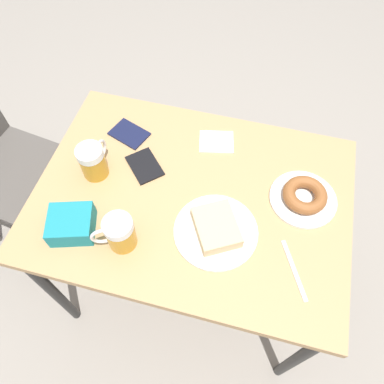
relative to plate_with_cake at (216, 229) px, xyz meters
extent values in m
plane|color=gray|center=(0.11, 0.10, -0.73)|extent=(8.00, 8.00, 0.00)
cube|color=tan|center=(0.11, 0.10, -0.03)|extent=(0.71, 0.99, 0.03)
cylinder|color=black|center=(-0.21, -0.35, -0.39)|extent=(0.04, 0.04, 0.69)
cylinder|color=black|center=(0.42, -0.35, -0.39)|extent=(0.04, 0.04, 0.69)
cylinder|color=black|center=(-0.21, 0.55, -0.39)|extent=(0.04, 0.04, 0.69)
cylinder|color=black|center=(0.42, 0.55, -0.39)|extent=(0.04, 0.04, 0.69)
cube|color=#514C47|center=(0.18, 0.88, -0.29)|extent=(0.45, 0.45, 0.02)
cylinder|color=#514C47|center=(-0.01, 0.73, -0.52)|extent=(0.03, 0.03, 0.43)
cylinder|color=#514C47|center=(0.33, 0.69, -0.52)|extent=(0.03, 0.03, 0.43)
cylinder|color=#514C47|center=(0.38, 1.03, -0.52)|extent=(0.03, 0.03, 0.43)
cylinder|color=white|center=(0.00, 0.00, -0.01)|extent=(0.25, 0.25, 0.01)
cube|color=#D1B27F|center=(0.00, 0.00, 0.01)|extent=(0.18, 0.17, 0.04)
cylinder|color=white|center=(0.18, -0.24, -0.01)|extent=(0.21, 0.21, 0.01)
torus|color=brown|center=(0.18, -0.24, 0.01)|extent=(0.14, 0.14, 0.04)
cylinder|color=#C68C23|center=(0.11, 0.42, 0.03)|extent=(0.08, 0.08, 0.09)
cylinder|color=white|center=(0.11, 0.42, 0.08)|extent=(0.08, 0.08, 0.03)
torus|color=silver|center=(0.16, 0.42, 0.04)|extent=(0.08, 0.02, 0.08)
cylinder|color=#C68C23|center=(-0.10, 0.25, 0.03)|extent=(0.08, 0.08, 0.09)
cylinder|color=white|center=(-0.10, 0.25, 0.08)|extent=(0.08, 0.08, 0.03)
torus|color=silver|center=(-0.12, 0.29, 0.04)|extent=(0.04, 0.07, 0.08)
cube|color=white|center=(0.34, 0.07, -0.02)|extent=(0.12, 0.13, 0.00)
cube|color=silver|center=(-0.06, -0.24, -0.02)|extent=(0.17, 0.09, 0.00)
cube|color=#141938|center=(0.29, 0.38, -0.02)|extent=(0.13, 0.15, 0.01)
cube|color=black|center=(0.17, 0.28, -0.02)|extent=(0.15, 0.15, 0.01)
cube|color=teal|center=(-0.10, 0.41, 0.01)|extent=(0.15, 0.15, 0.07)
camera|label=1|loc=(-0.49, -0.06, 0.98)|focal=35.00mm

